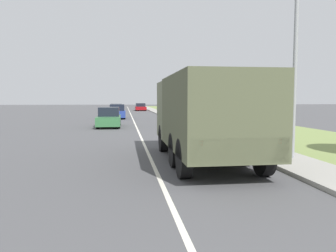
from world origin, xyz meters
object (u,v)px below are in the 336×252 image
at_px(car_second_ahead, 117,112).
at_px(military_truck, 205,113).
at_px(lamp_post, 290,39).
at_px(car_third_ahead, 116,109).
at_px(car_nearest_ahead, 109,118).
at_px(car_fourth_ahead, 141,107).

bearing_deg(car_second_ahead, military_truck, -82.46).
xyz_separation_m(military_truck, lamp_post, (2.77, -0.25, 2.46)).
xyz_separation_m(military_truck, car_third_ahead, (-3.86, 40.32, -0.99)).
distance_m(car_nearest_ahead, car_fourth_ahead, 35.49).
height_order(car_nearest_ahead, lamp_post, lamp_post).
bearing_deg(car_nearest_ahead, car_third_ahead, 90.11).
bearing_deg(car_fourth_ahead, car_second_ahead, -98.86).
height_order(car_second_ahead, car_third_ahead, car_second_ahead).
xyz_separation_m(car_nearest_ahead, car_second_ahead, (0.40, 11.15, 0.02)).
xyz_separation_m(car_second_ahead, lamp_post, (6.19, -26.05, 3.39)).
bearing_deg(car_third_ahead, car_second_ahead, -88.22).
relative_size(car_second_ahead, car_fourth_ahead, 1.08).
height_order(military_truck, car_third_ahead, military_truck).
bearing_deg(car_second_ahead, car_nearest_ahead, -92.05).
bearing_deg(car_nearest_ahead, car_second_ahead, 87.95).
relative_size(car_second_ahead, car_third_ahead, 1.16).
bearing_deg(car_third_ahead, military_truck, -84.52).
distance_m(car_nearest_ahead, lamp_post, 16.65).
distance_m(car_third_ahead, car_fourth_ahead, 10.47).
xyz_separation_m(car_nearest_ahead, car_fourth_ahead, (4.16, 35.25, -0.05)).
height_order(military_truck, lamp_post, lamp_post).
bearing_deg(lamp_post, car_fourth_ahead, 92.77).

